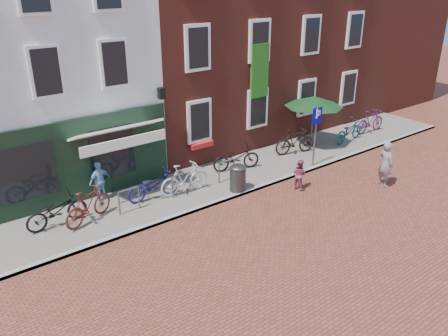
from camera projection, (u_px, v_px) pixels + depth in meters
ground at (236, 198)px, 16.09m from camera, size 80.00×80.00×0.00m
sidewalk at (232, 176)px, 17.72m from camera, size 24.00×3.00×0.10m
building_stucco at (11, 57)px, 16.65m from camera, size 8.00×8.00×9.00m
building_brick_mid at (175, 29)px, 20.32m from camera, size 6.00×8.00×10.00m
building_brick_right at (273, 21)px, 23.65m from camera, size 6.00×8.00×10.00m
filler_right at (352, 23)px, 27.44m from camera, size 7.00×8.00×9.00m
litter_bin at (238, 176)px, 16.22m from camera, size 0.58×0.58×1.07m
parking_sign at (316, 127)px, 17.89m from camera, size 0.50×0.08×2.43m
parasol at (314, 99)px, 19.79m from camera, size 2.57×2.57×2.39m
woman at (386, 164)px, 16.71m from camera, size 0.53×0.70×1.73m
boy at (299, 174)px, 16.57m from camera, size 0.54×0.63×1.15m
cafe_person at (100, 181)px, 15.52m from camera, size 0.88×0.52×1.40m
bicycle_0 at (57, 211)px, 13.98m from camera, size 1.98×0.82×1.02m
bicycle_1 at (88, 205)px, 14.19m from camera, size 1.94×1.21×1.13m
bicycle_2 at (153, 185)px, 15.64m from camera, size 1.98×0.81×1.02m
bicycle_3 at (184, 178)px, 16.03m from camera, size 1.91×0.65×1.13m
bicycle_4 at (236, 158)px, 17.95m from camera, size 2.04×1.19×1.02m
bicycle_5 at (295, 141)px, 19.53m from camera, size 1.95×0.99×1.13m
bicycle_6 at (349, 131)px, 20.96m from camera, size 2.00×0.88×1.02m
bicycle_7 at (370, 121)px, 22.11m from camera, size 1.90×0.61×1.13m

